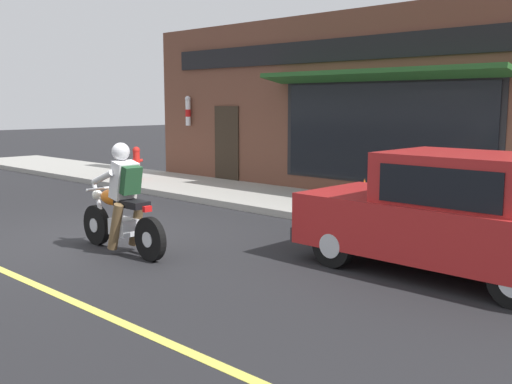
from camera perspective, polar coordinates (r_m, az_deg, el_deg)
name	(u,v)px	position (r m, az deg, el deg)	size (l,w,h in m)	color
ground_plane	(89,238)	(10.15, -15.61, -4.26)	(80.00, 80.00, 0.00)	black
sidewalk_curb	(193,187)	(15.28, -6.02, 0.49)	(2.60, 22.00, 0.14)	#9E9B93
storefront_building	(334,106)	(14.04, 7.42, 8.10)	(1.25, 11.91, 4.20)	brown
motorcycle_with_rider	(122,207)	(8.94, -12.64, -1.42)	(0.56, 2.02, 1.62)	black
car_hatchback	(449,216)	(7.99, 17.91, -2.16)	(1.65, 3.78, 1.57)	black
traffic_cone	(364,195)	(11.73, 10.27, -0.24)	(0.36, 0.36, 0.60)	black
fire_hydrant	(137,163)	(16.47, -11.30, 2.70)	(0.36, 0.24, 0.88)	red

